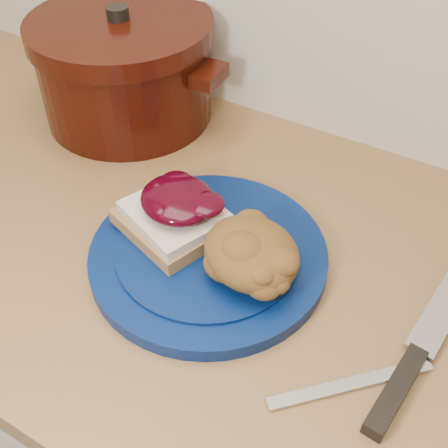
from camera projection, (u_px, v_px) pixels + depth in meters
The scene contains 8 objects.
base_cabinet at pixel (201, 415), 1.04m from camera, with size 4.00×0.60×0.86m, color beige.
plate at pixel (208, 255), 0.67m from camera, with size 0.28×0.28×0.02m, color #05194B.
sandwich at pixel (175, 212), 0.67m from camera, with size 0.15×0.14×0.06m.
stuffing_mound at pixel (251, 253), 0.62m from camera, with size 0.12×0.10×0.06m, color brown.
chef_knife at pixel (412, 362), 0.57m from camera, with size 0.06×0.29×0.02m.
butter_knife at pixel (351, 384), 0.56m from camera, with size 0.18×0.01×0.00m, color silver.
dutch_oven at pixel (125, 69), 0.86m from camera, with size 0.33×0.29×0.18m.
pepper_grinder at pixel (77, 46), 0.94m from camera, with size 0.07×0.07×0.14m.
Camera 1 is at (0.29, 1.09, 1.40)m, focal length 45.00 mm.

